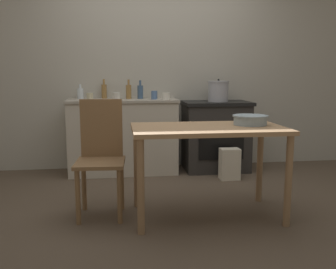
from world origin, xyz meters
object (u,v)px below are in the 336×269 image
at_px(stock_pot, 218,91).
at_px(mixing_bowl_large, 250,119).
at_px(stove, 216,136).
at_px(cup_center, 116,97).
at_px(bottle_center_left, 129,91).
at_px(bottle_mid_left, 104,91).
at_px(cup_mid_right, 154,95).
at_px(work_table, 208,139).
at_px(flour_sack, 230,164).
at_px(bottle_far_left, 80,93).
at_px(cup_right, 166,96).
at_px(chair, 101,154).
at_px(bottle_left, 140,92).
at_px(cup_center_right, 90,97).

height_order(stock_pot, mixing_bowl_large, stock_pot).
bearing_deg(stove, cup_center, -171.92).
distance_m(stove, bottle_center_left, 1.21).
xyz_separation_m(bottle_mid_left, cup_mid_right, (0.60, -0.24, -0.04)).
height_order(work_table, flour_sack, work_table).
distance_m(stove, work_table, 1.61).
bearing_deg(bottle_center_left, bottle_mid_left, 156.24).
xyz_separation_m(bottle_far_left, cup_right, (1.02, -0.28, -0.03)).
bearing_deg(stock_pot, bottle_center_left, 175.16).
bearing_deg(bottle_mid_left, bottle_far_left, -170.50).
bearing_deg(chair, flour_sack, 35.56).
height_order(bottle_far_left, bottle_left, bottle_left).
bearing_deg(stove, flour_sack, -84.22).
bearing_deg(flour_sack, cup_mid_right, 152.09).
distance_m(stock_pot, bottle_far_left, 1.68).
relative_size(bottle_center_left, cup_center_right, 2.76).
relative_size(bottle_far_left, cup_mid_right, 1.78).
bearing_deg(cup_center_right, chair, -82.15).
relative_size(stock_pot, bottle_mid_left, 1.16).
bearing_deg(cup_mid_right, stove, 2.53).
xyz_separation_m(stove, bottle_far_left, (-1.66, 0.16, 0.53)).
bearing_deg(cup_right, bottle_mid_left, 156.02).
bearing_deg(bottle_mid_left, cup_center_right, -114.53).
xyz_separation_m(bottle_far_left, bottle_left, (0.73, -0.06, 0.02)).
bearing_deg(cup_right, bottle_left, 143.27).
height_order(flour_sack, mixing_bowl_large, mixing_bowl_large).
xyz_separation_m(work_table, mixing_bowl_large, (0.38, 0.06, 0.15)).
distance_m(work_table, cup_center_right, 1.78).
relative_size(bottle_mid_left, cup_right, 2.60).
bearing_deg(bottle_center_left, stove, -4.01).
height_order(bottle_left, cup_mid_right, bottle_left).
distance_m(stove, cup_mid_right, 0.93).
bearing_deg(bottle_mid_left, flour_sack, -25.43).
height_order(stove, bottle_center_left, bottle_center_left).
height_order(bottle_far_left, bottle_mid_left, bottle_mid_left).
height_order(bottle_left, cup_right, bottle_left).
relative_size(work_table, chair, 1.27).
relative_size(work_table, cup_center, 14.12).
bearing_deg(cup_center_right, bottle_far_left, 115.27).
bearing_deg(cup_center_right, bottle_mid_left, 65.47).
relative_size(chair, cup_mid_right, 9.76).
xyz_separation_m(bottle_left, bottle_mid_left, (-0.44, 0.11, 0.01)).
relative_size(stock_pot, cup_mid_right, 2.75).
bearing_deg(chair, cup_center, 86.90).
xyz_separation_m(bottle_left, cup_center, (-0.29, -0.27, -0.04)).
bearing_deg(bottle_left, work_table, -74.12).
height_order(bottle_far_left, cup_right, bottle_far_left).
relative_size(cup_mid_right, cup_right, 1.10).
bearing_deg(mixing_bowl_large, chair, 174.65).
relative_size(stock_pot, bottle_far_left, 1.54).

